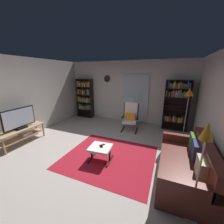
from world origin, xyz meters
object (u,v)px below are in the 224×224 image
object	(u,v)px
ottoman	(100,149)
cell_phone	(101,146)
tv_stand	(22,133)
floor_lamp_by_sofa	(204,149)
tv_remote	(102,145)
wall_clock	(107,79)
lounge_armchair	(130,116)
television	(19,119)
leather_sofa	(187,166)
floor_lamp_by_shelf	(189,97)
bookshelf_near_tv	(85,97)
bookshelf_near_sofa	(176,103)

from	to	relation	value
ottoman	cell_phone	size ratio (longest dim) A/B	4.00
ottoman	cell_phone	world-z (taller)	cell_phone
tv_stand	floor_lamp_by_sofa	size ratio (longest dim) A/B	0.89
tv_remote	wall_clock	size ratio (longest dim) A/B	0.50
lounge_armchair	television	bearing A→B (deg)	-140.09
leather_sofa	floor_lamp_by_shelf	xyz separation A→B (m)	(0.09, 2.09, 1.08)
floor_lamp_by_shelf	tv_stand	bearing A→B (deg)	-153.35
bookshelf_near_tv	floor_lamp_by_sofa	distance (m)	5.60
bookshelf_near_sofa	leather_sofa	size ratio (longest dim) A/B	1.01
tv_stand	leather_sofa	bearing A→B (deg)	2.85
television	tv_stand	bearing A→B (deg)	99.93
bookshelf_near_sofa	floor_lamp_by_sofa	size ratio (longest dim) A/B	1.22
tv_remote	wall_clock	bearing A→B (deg)	141.88
cell_phone	wall_clock	xyz separation A→B (m)	(-1.21, 3.04, 1.48)
floor_lamp_by_shelf	bookshelf_near_tv	bearing A→B (deg)	170.11
television	bookshelf_near_tv	distance (m)	3.10
tv_stand	floor_lamp_by_sofa	world-z (taller)	floor_lamp_by_sofa
tv_remote	television	bearing A→B (deg)	-145.37
tv_remote	floor_lamp_by_sofa	world-z (taller)	floor_lamp_by_sofa
television	lounge_armchair	world-z (taller)	television
bookshelf_near_tv	floor_lamp_by_sofa	size ratio (longest dim) A/B	1.20
floor_lamp_by_shelf	bookshelf_near_sofa	bearing A→B (deg)	113.11
tv_stand	bookshelf_near_sofa	size ratio (longest dim) A/B	0.73
bookshelf_near_sofa	cell_phone	distance (m)	3.36
ottoman	wall_clock	bearing A→B (deg)	111.36
bookshelf_near_tv	cell_phone	world-z (taller)	bookshelf_near_tv
tv_remote	cell_phone	size ratio (longest dim) A/B	1.03
bookshelf_near_sofa	cell_phone	bearing A→B (deg)	-120.87
ottoman	tv_remote	world-z (taller)	tv_remote
tv_stand	cell_phone	distance (m)	2.63
bookshelf_near_tv	wall_clock	xyz separation A→B (m)	(1.12, 0.13, 0.87)
cell_phone	floor_lamp_by_sofa	size ratio (longest dim) A/B	0.09
leather_sofa	floor_lamp_by_sofa	xyz separation A→B (m)	(0.00, -0.85, 0.85)
leather_sofa	floor_lamp_by_shelf	distance (m)	2.35
tv_stand	leather_sofa	world-z (taller)	leather_sofa
television	floor_lamp_by_sofa	bearing A→B (deg)	-7.76
tv_stand	floor_lamp_by_sofa	distance (m)	4.64
bookshelf_near_tv	cell_phone	distance (m)	3.77
bookshelf_near_sofa	floor_lamp_by_shelf	xyz separation A→B (m)	(0.29, -0.67, 0.37)
lounge_armchair	cell_phone	size ratio (longest dim) A/B	7.30
leather_sofa	floor_lamp_by_shelf	size ratio (longest dim) A/B	1.11
floor_lamp_by_sofa	wall_clock	xyz separation A→B (m)	(-3.10, 3.82, 0.69)
floor_lamp_by_shelf	wall_clock	xyz separation A→B (m)	(-3.19, 0.88, 0.46)
tv_stand	cell_phone	xyz separation A→B (m)	(2.62, 0.15, 0.05)
leather_sofa	wall_clock	xyz separation A→B (m)	(-3.09, 2.96, 1.54)
tv_stand	television	xyz separation A→B (m)	(0.00, -0.01, 0.46)
television	wall_clock	world-z (taller)	wall_clock
floor_lamp_by_sofa	wall_clock	world-z (taller)	wall_clock
leather_sofa	cell_phone	distance (m)	1.89
television	floor_lamp_by_sofa	xyz separation A→B (m)	(4.51, -0.62, 0.38)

